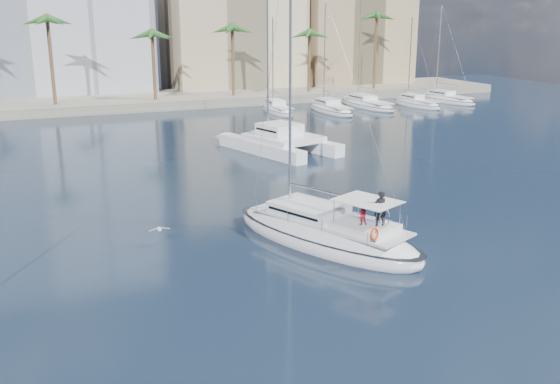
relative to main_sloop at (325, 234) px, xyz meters
name	(u,v)px	position (x,y,z in m)	size (l,w,h in m)	color
ground	(275,276)	(-4.19, -3.02, -0.55)	(160.00, 160.00, 0.00)	black
quay	(99,103)	(-4.19, 57.98, 0.05)	(120.00, 14.00, 1.20)	gray
building_beige	(232,28)	(17.81, 66.98, 9.45)	(20.00, 14.00, 20.00)	beige
building_tan_right	(351,33)	(37.81, 64.98, 8.45)	(18.00, 12.00, 18.00)	tan
palm_centre	(97,29)	(-4.19, 53.98, 9.73)	(3.60, 3.60, 12.30)	brown
palm_right	(340,27)	(29.81, 53.98, 9.73)	(3.60, 3.60, 12.30)	brown
main_sloop	(325,234)	(0.00, 0.00, 0.00)	(8.46, 12.81, 18.21)	white
catamaran	(280,139)	(7.14, 22.79, 0.58)	(8.47, 12.26, 16.37)	white
seagull	(159,229)	(-8.31, 2.86, 0.47)	(1.12, 0.48, 0.21)	silver
moored_yacht_a	(278,113)	(15.81, 43.98, -0.55)	(2.72, 9.35, 11.90)	white
moored_yacht_b	(331,112)	(22.31, 41.98, -0.55)	(3.14, 10.78, 13.72)	white
moored_yacht_c	(367,107)	(28.81, 43.98, -0.55)	(3.55, 12.21, 15.54)	white
moored_yacht_d	(416,107)	(35.31, 41.98, -0.55)	(2.72, 9.35, 11.90)	white
moored_yacht_e	(446,102)	(41.81, 43.98, -0.55)	(3.14, 10.78, 13.72)	white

